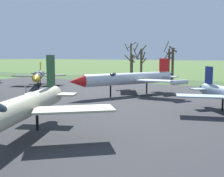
{
  "coord_description": "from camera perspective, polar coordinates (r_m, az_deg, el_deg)",
  "views": [
    {
      "loc": [
        17.46,
        -9.36,
        5.71
      ],
      "look_at": [
        1.19,
        19.83,
        1.61
      ],
      "focal_mm": 43.63,
      "sensor_mm": 36.0,
      "label": 1
    }
  ],
  "objects": [
    {
      "name": "jet_fighter_rear_right",
      "position": [
        18.02,
        -19.85,
        -4.32
      ],
      "size": [
        11.74,
        15.9,
        5.73
      ],
      "color": "#B7B293",
      "rests_on": "ground"
    },
    {
      "name": "bare_tree_center",
      "position": [
        68.31,
        6.1,
        5.87
      ],
      "size": [
        2.82,
        2.88,
        8.76
      ],
      "color": "brown",
      "rests_on": "ground"
    },
    {
      "name": "bare_tree_right_of_center",
      "position": [
        64.26,
        11.83,
        5.59
      ],
      "size": [
        2.46,
        2.47,
        8.95
      ],
      "color": "#42382D",
      "rests_on": "ground"
    },
    {
      "name": "grass_verge_strip",
      "position": [
        59.33,
        11.88,
        1.35
      ],
      "size": [
        134.04,
        12.0,
        0.06
      ],
      "primitive_type": "cube",
      "color": "#3C552E",
      "rests_on": "ground"
    },
    {
      "name": "bare_tree_far_right",
      "position": [
        64.74,
        12.56,
        5.41
      ],
      "size": [
        2.4,
        1.91,
        7.87
      ],
      "color": "brown",
      "rests_on": "ground"
    },
    {
      "name": "jet_fighter_rear_left",
      "position": [
        38.91,
        3.52,
        2.1
      ],
      "size": [
        13.46,
        15.9,
        5.22
      ],
      "color": "silver",
      "rests_on": "ground"
    },
    {
      "name": "bare_tree_left_of_center",
      "position": [
        65.68,
        4.21,
        5.07
      ],
      "size": [
        3.51,
        2.88,
        7.35
      ],
      "color": "brown",
      "rests_on": "ground"
    },
    {
      "name": "jet_fighter_front_left",
      "position": [
        51.39,
        -15.11,
        2.64
      ],
      "size": [
        11.07,
        12.49,
        4.41
      ],
      "color": "#33383D",
      "rests_on": "ground"
    },
    {
      "name": "info_placard_front_left",
      "position": [
        43.08,
        -17.6,
        -0.08
      ],
      "size": [
        0.62,
        0.31,
        1.01
      ],
      "color": "black",
      "rests_on": "ground"
    },
    {
      "name": "bare_tree_far_left",
      "position": [
        70.67,
        3.94,
        6.29
      ],
      "size": [
        2.91,
        3.55,
        9.18
      ],
      "color": "brown",
      "rests_on": "ground"
    },
    {
      "name": "asphalt_apron",
      "position": [
        30.82,
        -5.97,
        -3.67
      ],
      "size": [
        74.04,
        51.33,
        0.05
      ],
      "primitive_type": "cube",
      "color": "#333335",
      "rests_on": "ground"
    }
  ]
}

